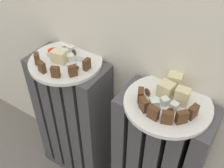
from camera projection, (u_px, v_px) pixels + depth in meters
The scene contains 33 objects.
radiator_left at pixel (74, 121), 1.12m from camera, with size 0.30×0.15×0.58m.
radiator_right at pixel (156, 164), 0.96m from camera, with size 0.30×0.15×0.58m.
plate_left at pixel (66, 62), 0.92m from camera, with size 0.25×0.25×0.01m, color white.
plate_right at pixel (168, 104), 0.77m from camera, with size 0.25×0.25×0.01m, color white.
dark_cake_slice_left_0 at pixel (37, 59), 0.89m from camera, with size 0.03×0.02×0.04m, color #56351E.
dark_cake_slice_left_1 at pixel (42, 67), 0.86m from camera, with size 0.03×0.02×0.04m, color #56351E.
dark_cake_slice_left_2 at pixel (55, 72), 0.84m from camera, with size 0.03×0.02×0.04m, color #56351E.
dark_cake_slice_left_3 at pixel (73, 71), 0.84m from camera, with size 0.03×0.02×0.04m, color #56351E.
dark_cake_slice_left_4 at pixel (87, 64), 0.87m from camera, with size 0.03×0.02×0.04m, color #56351E.
marble_cake_slice_left_0 at pixel (59, 57), 0.90m from camera, with size 0.05×0.03×0.04m, color beige.
turkish_delight_left_0 at pixel (70, 58), 0.91m from camera, with size 0.02×0.02×0.02m, color white.
turkish_delight_left_1 at pixel (71, 49), 0.95m from camera, with size 0.02×0.02×0.02m, color white.
turkish_delight_left_2 at pixel (64, 53), 0.93m from camera, with size 0.03×0.03×0.03m, color white.
medjool_date_left_0 at pixel (74, 53), 0.94m from camera, with size 0.03×0.01×0.02m, color #3D1E0F.
medjool_date_left_1 at pixel (64, 49), 0.96m from camera, with size 0.03×0.02×0.02m, color #3D1E0F.
medjool_date_left_2 at pixel (75, 68), 0.87m from camera, with size 0.03×0.02×0.02m, color #3D1E0F.
jam_bowl_left at pixel (53, 52), 0.94m from camera, with size 0.04×0.04×0.02m.
dark_cake_slice_right_0 at pixel (141, 95), 0.76m from camera, with size 0.03×0.02×0.04m, color #56351E.
dark_cake_slice_right_1 at pixel (144, 105), 0.73m from camera, with size 0.03×0.02×0.04m, color #56351E.
dark_cake_slice_right_2 at pixel (153, 113), 0.70m from camera, with size 0.03×0.02×0.04m, color #56351E.
dark_cake_slice_right_3 at pixel (167, 118), 0.69m from camera, with size 0.03×0.02×0.04m, color #56351E.
dark_cake_slice_right_4 at pixel (182, 117), 0.69m from camera, with size 0.03×0.02×0.04m, color #56351E.
dark_cake_slice_right_5 at pixel (193, 112), 0.71m from camera, with size 0.03×0.02×0.04m, color #56351E.
marble_cake_slice_right_0 at pixel (166, 89), 0.77m from camera, with size 0.04×0.04×0.04m, color beige.
marble_cake_slice_right_1 at pixel (182, 96), 0.74m from camera, with size 0.04×0.03×0.05m, color beige.
marble_cake_slice_right_2 at pixel (174, 81), 0.80m from camera, with size 0.04×0.04×0.05m, color beige.
turkish_delight_right_0 at pixel (174, 106), 0.74m from camera, with size 0.02×0.02×0.02m, color white.
turkish_delight_right_1 at pixel (165, 101), 0.75m from camera, with size 0.02×0.02×0.02m, color white.
turkish_delight_right_2 at pixel (154, 103), 0.74m from camera, with size 0.02×0.02×0.02m, color white.
medjool_date_right_0 at pixel (147, 92), 0.78m from camera, with size 0.03×0.01×0.02m, color #3D1E0F.
medjool_date_right_1 at pixel (169, 111), 0.72m from camera, with size 0.03×0.01×0.02m, color #3D1E0F.
medjool_date_right_2 at pixel (179, 93), 0.78m from camera, with size 0.02×0.02×0.02m, color #3D1E0F.
fork at pixel (76, 63), 0.90m from camera, with size 0.03×0.09×0.00m.
Camera 1 is at (0.35, -0.27, 1.13)m, focal length 43.29 mm.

